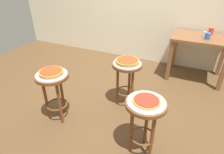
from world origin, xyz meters
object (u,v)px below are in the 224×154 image
Objects in this scene: serving_plate_leftside at (127,63)px; pizza_leftside at (127,61)px; stool_leftside at (127,75)px; serving_plate_foreground at (146,102)px; cup_far_edge at (211,31)px; stool_foreground at (145,116)px; pizza_foreground at (146,101)px; pizza_middle at (51,72)px; condiment_shaker at (204,34)px; stool_middle at (54,87)px; serving_plate_middle at (52,74)px; cup_near_edge at (208,36)px; dining_table at (200,44)px.

serving_plate_leftside is 0.03m from pizza_leftside.
stool_leftside is at bearing -3.58° from pizza_leftside.
serving_plate_foreground is 0.83m from serving_plate_leftside.
pizza_leftside is 2.81× the size of cup_far_edge.
pizza_foreground is at bearing 180.00° from stool_foreground.
serving_plate_foreground is at bearing -57.07° from pizza_leftside.
condiment_shaker is at bearing 50.46° from pizza_middle.
serving_plate_middle is at bearing -135.00° from stool_middle.
serving_plate_foreground is 0.02m from pizza_foreground.
cup_near_edge reaches higher than condiment_shaker.
stool_foreground is 0.17m from serving_plate_foreground.
stool_middle is 0.97m from pizza_leftside.
stool_leftside is 1.74m from cup_far_edge.
serving_plate_middle and serving_plate_leftside have the same top height.
pizza_middle reaches higher than pizza_foreground.
stool_foreground is at bearing -57.07° from serving_plate_leftside.
stool_middle is 2.66m from cup_far_edge.
pizza_middle reaches higher than serving_plate_foreground.
stool_middle is (-1.14, 0.05, -0.18)m from pizza_foreground.
pizza_leftside is at bearing 180.00° from serving_plate_leftside.
stool_middle is 2.41m from cup_near_edge.
pizza_leftside is (0.69, 0.65, 0.03)m from serving_plate_middle.
cup_far_edge is (0.50, 2.12, 0.33)m from stool_foreground.
dining_table reaches higher than stool_leftside.
serving_plate_middle is at bearing 177.58° from stool_foreground.
pizza_foreground is 0.83m from serving_plate_leftside.
dining_table is (0.37, 1.93, 0.14)m from stool_foreground.
dining_table is (1.52, 1.88, -0.03)m from serving_plate_middle.
serving_plate_foreground is (0.00, 0.00, 0.17)m from stool_foreground.
stool_middle is 2.08× the size of pizza_leftside.
condiment_shaker is (1.54, 1.87, 0.32)m from stool_middle.
pizza_middle is 0.77× the size of serving_plate_leftside.
pizza_leftside reaches higher than stool_foreground.
pizza_foreground reaches higher than stool_leftside.
stool_foreground is 2.08× the size of pizza_leftside.
cup_near_edge is (0.45, 1.83, 0.14)m from pizza_foreground.
serving_plate_foreground is 0.39× the size of dining_table.
cup_near_edge is at bearing 51.42° from stool_leftside.
pizza_leftside is 1.71m from cup_far_edge.
pizza_foreground is 2.38× the size of cup_far_edge.
stool_foreground is 6.39× the size of cup_near_edge.
pizza_leftside is at bearing -124.89° from condiment_shaker.
serving_plate_middle is 0.95m from pizza_leftside.
pizza_foreground is 1.97m from dining_table.
cup_far_edge reaches higher than stool_middle.
stool_leftside is at bearing 122.93° from pizza_foreground.
stool_middle is 5.84× the size of cup_far_edge.
condiment_shaker reaches higher than stool_foreground.
pizza_middle is at bearing 177.58° from stool_foreground.
cup_near_edge reaches higher than pizza_middle.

